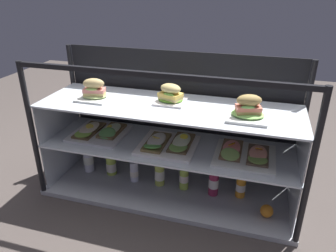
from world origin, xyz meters
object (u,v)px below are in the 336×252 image
Objects in this scene: orange_fruit_beside_bottles at (267,211)px; juice_bottle_back_right at (111,164)px; open_sandwich_tray_left_of_center at (244,154)px; juice_bottle_front_fourth at (160,172)px; juice_bottle_front_middle at (214,182)px; juice_bottle_back_center at (134,171)px; plated_roll_sandwich_right_of_center at (248,110)px; juice_bottle_front_left_end at (88,158)px; plated_roll_sandwich_mid_right at (170,95)px; open_sandwich_tray_near_right_corner at (99,132)px; open_sandwich_tray_right_of_center at (168,144)px; juice_bottle_front_second at (184,177)px; plated_roll_sandwich_left_of_center at (94,91)px; juice_bottle_front_right_end at (241,185)px.

juice_bottle_back_right is at bearing 171.58° from orange_fruit_beside_bottles.
open_sandwich_tray_left_of_center is 0.58m from juice_bottle_front_fourth.
juice_bottle_back_right is at bearing 177.40° from juice_bottle_front_middle.
juice_bottle_back_center is (-0.70, 0.04, -0.26)m from open_sandwich_tray_left_of_center.
juice_bottle_back_center is (-0.70, 0.09, -0.55)m from plated_roll_sandwich_right_of_center.
juice_bottle_front_middle reaches higher than orange_fruit_beside_bottles.
juice_bottle_front_left_end is at bearing 173.11° from orange_fruit_beside_bottles.
juice_bottle_back_right reaches higher than orange_fruit_beside_bottles.
juice_bottle_front_left_end is at bearing 178.00° from juice_bottle_front_fourth.
juice_bottle_front_middle is at bearing -1.60° from juice_bottle_front_left_end.
juice_bottle_front_fourth reaches higher than juice_bottle_back_center.
plated_roll_sandwich_mid_right reaches higher than juice_bottle_front_fourth.
juice_bottle_back_center is (0.23, 0.01, -0.27)m from open_sandwich_tray_near_right_corner.
open_sandwich_tray_left_of_center is at bearing -7.46° from plated_roll_sandwich_mid_right.
juice_bottle_front_second is (0.09, 0.06, -0.26)m from open_sandwich_tray_right_of_center.
juice_bottle_back_right is 0.36m from juice_bottle_front_fourth.
juice_bottle_front_fourth is at bearing 7.82° from plated_roll_sandwich_left_of_center.
open_sandwich_tray_right_of_center is 1.00× the size of open_sandwich_tray_left_of_center.
open_sandwich_tray_left_of_center is 1.45× the size of juice_bottle_front_left_end.
juice_bottle_front_right_end is (0.36, 0.02, -0.01)m from juice_bottle_front_second.
juice_bottle_front_right_end is at bearing 87.28° from plated_roll_sandwich_right_of_center.
plated_roll_sandwich_right_of_center reaches higher than open_sandwich_tray_right_of_center.
open_sandwich_tray_near_right_corner is 1.75× the size of juice_bottle_back_center.
open_sandwich_tray_left_of_center is (0.46, -0.06, -0.29)m from plated_roll_sandwich_mid_right.
open_sandwich_tray_right_of_center is 1.45× the size of juice_bottle_front_left_end.
plated_roll_sandwich_mid_right is 0.46m from plated_roll_sandwich_right_of_center.
juice_bottle_front_right_end reaches higher than juice_bottle_back_center.
juice_bottle_front_fourth is at bearing -166.81° from plated_roll_sandwich_mid_right.
open_sandwich_tray_right_of_center is at bearing -7.07° from juice_bottle_front_left_end.
plated_roll_sandwich_mid_right is (0.46, 0.07, -0.00)m from plated_roll_sandwich_left_of_center.
open_sandwich_tray_left_of_center is 4.58× the size of orange_fruit_beside_bottles.
plated_roll_sandwich_right_of_center reaches higher than orange_fruit_beside_bottles.
open_sandwich_tray_left_of_center is at bearing -4.79° from juice_bottle_front_fourth.
open_sandwich_tray_left_of_center is at bearing -3.39° from juice_bottle_front_left_end.
open_sandwich_tray_left_of_center is (0.92, 0.01, -0.29)m from plated_roll_sandwich_left_of_center.
juice_bottle_front_right_end is (0.89, -0.01, 0.00)m from juice_bottle_back_right.
open_sandwich_tray_right_of_center is 1.75× the size of juice_bottle_back_center.
plated_roll_sandwich_mid_right is 0.51× the size of open_sandwich_tray_left_of_center.
plated_roll_sandwich_right_of_center is at bearing -7.16° from juice_bottle_back_center.
open_sandwich_tray_right_of_center reaches higher than open_sandwich_tray_left_of_center.
open_sandwich_tray_near_right_corner reaches higher than juice_bottle_front_fourth.
plated_roll_sandwich_right_of_center is 1.05m from juice_bottle_back_right.
open_sandwich_tray_near_right_corner is 0.62m from juice_bottle_front_second.
juice_bottle_front_right_end is (0.93, 0.04, -0.26)m from open_sandwich_tray_near_right_corner.
orange_fruit_beside_bottles is at bearing -6.72° from open_sandwich_tray_right_of_center.
plated_roll_sandwich_right_of_center is at bearing -4.80° from open_sandwich_tray_right_of_center.
open_sandwich_tray_left_of_center reaches higher than juice_bottle_front_middle.
juice_bottle_front_middle reaches higher than juice_bottle_back_right.
juice_bottle_front_left_end is (-0.61, 0.08, -0.25)m from open_sandwich_tray_right_of_center.
plated_roll_sandwich_left_of_center is 0.67m from juice_bottle_front_fourth.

